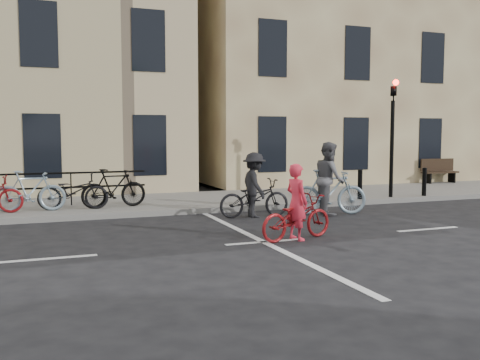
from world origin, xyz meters
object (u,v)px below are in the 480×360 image
object	(u,v)px
traffic_light	(393,123)
cyclist_pink	(296,213)
cyclist_grey	(329,185)
cyclist_dark	(254,192)
bench	(439,170)

from	to	relation	value
traffic_light	cyclist_pink	world-z (taller)	traffic_light
traffic_light	cyclist_pink	distance (m)	7.25
cyclist_pink	cyclist_grey	size ratio (longest dim) A/B	0.88
traffic_light	cyclist_grey	distance (m)	3.94
cyclist_dark	cyclist_pink	bearing A→B (deg)	175.18
cyclist_pink	cyclist_dark	distance (m)	3.05
traffic_light	cyclist_dark	distance (m)	5.63
bench	cyclist_dark	size ratio (longest dim) A/B	0.85
cyclist_grey	cyclist_dark	xyz separation A→B (m)	(-2.00, 0.32, -0.12)
cyclist_grey	bench	bearing A→B (deg)	-41.36
traffic_light	cyclist_grey	bearing A→B (deg)	-152.70
cyclist_grey	cyclist_dark	size ratio (longest dim) A/B	1.10
bench	cyclist_pink	xyz separation A→B (m)	(-10.28, -7.73, -0.14)
traffic_light	bench	size ratio (longest dim) A/B	2.44
traffic_light	bench	world-z (taller)	traffic_light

